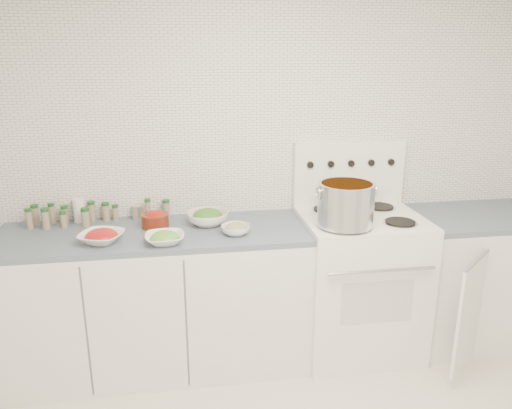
{
  "coord_description": "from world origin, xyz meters",
  "views": [
    {
      "loc": [
        -0.65,
        -1.67,
        1.93
      ],
      "look_at": [
        -0.21,
        1.14,
        1.06
      ],
      "focal_mm": 35.0,
      "sensor_mm": 36.0,
      "label": 1
    }
  ],
  "objects_px": {
    "bowl_snowpea": "(165,238)",
    "stove": "(358,279)",
    "stock_pot": "(346,202)",
    "bowl_tomato": "(101,237)"
  },
  "relations": [
    {
      "from": "stock_pot",
      "to": "bowl_snowpea",
      "type": "distance_m",
      "value": 1.07
    },
    {
      "from": "stove",
      "to": "stock_pot",
      "type": "bearing_deg",
      "value": -134.56
    },
    {
      "from": "stock_pot",
      "to": "bowl_tomato",
      "type": "distance_m",
      "value": 1.42
    },
    {
      "from": "stove",
      "to": "bowl_snowpea",
      "type": "relative_size",
      "value": 5.9
    },
    {
      "from": "bowl_tomato",
      "to": "bowl_snowpea",
      "type": "height_order",
      "value": "bowl_tomato"
    },
    {
      "from": "stock_pot",
      "to": "bowl_snowpea",
      "type": "relative_size",
      "value": 1.53
    },
    {
      "from": "stove",
      "to": "stock_pot",
      "type": "distance_m",
      "value": 0.64
    },
    {
      "from": "bowl_snowpea",
      "to": "stove",
      "type": "bearing_deg",
      "value": 9.1
    },
    {
      "from": "stove",
      "to": "bowl_snowpea",
      "type": "distance_m",
      "value": 1.32
    },
    {
      "from": "stove",
      "to": "bowl_tomato",
      "type": "height_order",
      "value": "stove"
    }
  ]
}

